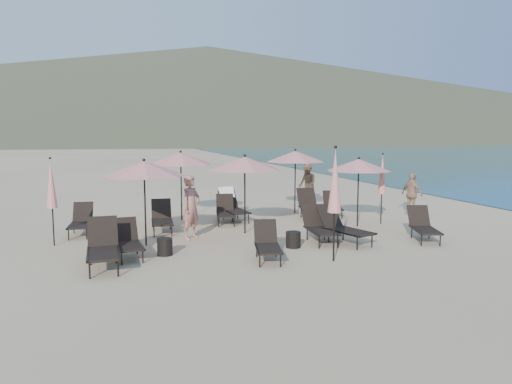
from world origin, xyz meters
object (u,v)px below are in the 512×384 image
object	(u,v)px
lounger_2	(267,243)
umbrella_open_2	(359,165)
lounger_6	(81,221)
umbrella_open_1	(245,163)
umbrella_open_4	(295,156)
beachgoer_b	(307,184)
lounger_9	(232,205)
lounger_11	(332,205)
lounger_0	(103,246)
lounger_10	(311,205)
lounger_7	(162,218)
lounger_1	(128,240)
lounger_4	(343,226)
umbrella_closed_2	(51,184)
lounger_3	(319,226)
umbrella_closed_1	(382,175)
beachgoer_a	(191,207)
umbrella_closed_0	(335,181)
lounger_5	(423,225)
umbrella_open_0	(144,169)
side_table_0	(165,247)
umbrella_open_3	(181,159)
side_table_1	(293,240)
lounger_8	(225,210)
beachgoer_c	(412,194)

from	to	relation	value
lounger_2	umbrella_open_2	distance (m)	5.35
lounger_6	umbrella_open_1	bearing A→B (deg)	-9.11
umbrella_open_4	beachgoer_b	size ratio (longest dim) A/B	1.38
lounger_9	lounger_11	world-z (taller)	lounger_9
lounger_9	umbrella_open_1	xyz separation A→B (m)	(-0.20, -2.32, 1.59)
lounger_0	lounger_10	bearing A→B (deg)	32.16
umbrella_open_4	lounger_7	bearing A→B (deg)	-158.07
lounger_1	umbrella_open_2	bearing A→B (deg)	10.31
umbrella_open_2	lounger_4	bearing A→B (deg)	-127.41
lounger_11	umbrella_closed_2	xyz separation A→B (m)	(-9.23, -2.15, 1.26)
lounger_3	lounger_11	xyz separation A→B (m)	(2.25, 3.80, -0.05)
lounger_4	lounger_11	world-z (taller)	lounger_4
umbrella_open_1	lounger_2	bearing A→B (deg)	-95.99
umbrella_open_1	umbrella_closed_1	distance (m)	4.75
lounger_4	lounger_11	size ratio (longest dim) A/B	1.18
lounger_3	lounger_0	bearing A→B (deg)	-165.18
lounger_2	umbrella_open_4	size ratio (longest dim) A/B	0.66
lounger_0	beachgoer_a	distance (m)	3.40
lounger_2	umbrella_closed_0	xyz separation A→B (m)	(1.44, -0.62, 1.49)
lounger_1	lounger_9	world-z (taller)	lounger_9
lounger_5	lounger_7	distance (m)	7.66
umbrella_open_0	umbrella_open_2	xyz separation A→B (m)	(6.74, 0.75, -0.09)
lounger_4	lounger_3	bearing A→B (deg)	131.94
lounger_2	side_table_0	bearing A→B (deg)	166.81
lounger_6	lounger_10	world-z (taller)	lounger_10
umbrella_open_3	side_table_1	xyz separation A→B (m)	(2.19, -4.94, -1.91)
lounger_10	side_table_1	distance (m)	4.46
lounger_0	lounger_6	bearing A→B (deg)	98.77
umbrella_open_0	beachgoer_a	world-z (taller)	umbrella_open_0
lounger_2	umbrella_open_2	size ratio (longest dim) A/B	0.71
umbrella_open_2	umbrella_closed_2	bearing A→B (deg)	-179.76
lounger_6	umbrella_open_0	world-z (taller)	umbrella_open_0
lounger_1	lounger_7	xyz separation A→B (m)	(1.14, 2.85, 0.02)
lounger_10	umbrella_closed_1	bearing A→B (deg)	-33.25
umbrella_open_4	beachgoer_b	xyz separation A→B (m)	(1.21, 1.70, -1.25)
side_table_0	umbrella_open_3	bearing A→B (deg)	76.48
lounger_3	lounger_10	distance (m)	3.66
lounger_3	side_table_0	bearing A→B (deg)	-171.11
umbrella_closed_1	umbrella_closed_2	world-z (taller)	umbrella_closed_2
lounger_4	lounger_8	distance (m)	4.54
lounger_0	umbrella_open_3	bearing A→B (deg)	64.34
lounger_2	umbrella_open_3	distance (m)	6.25
lounger_10	beachgoer_a	world-z (taller)	beachgoer_a
lounger_0	umbrella_open_1	distance (m)	5.14
lounger_0	umbrella_closed_1	world-z (taller)	umbrella_closed_1
lounger_8	lounger_9	bearing A→B (deg)	65.39
lounger_4	lounger_11	xyz separation A→B (m)	(1.69, 4.14, -0.07)
umbrella_open_4	beachgoer_c	xyz separation A→B (m)	(3.90, -1.70, -1.34)
lounger_11	umbrella_closed_0	xyz separation A→B (m)	(-2.78, -5.82, 1.50)
lounger_1	lounger_10	distance (m)	7.34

